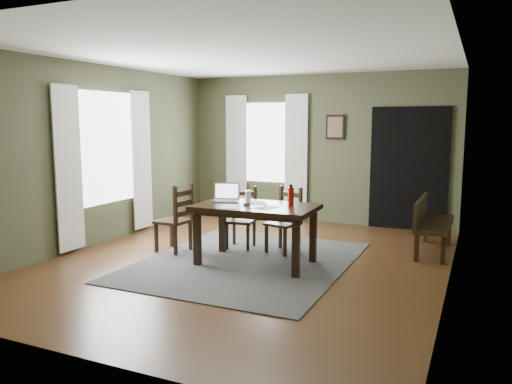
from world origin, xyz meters
The scene contains 24 objects.
ground centered at (0.00, 0.00, -0.01)m, with size 5.00×6.00×0.01m.
room_shell centered at (0.00, 0.00, 1.80)m, with size 5.02×6.02×2.71m.
rug centered at (0.00, 0.00, 0.01)m, with size 2.60×3.20×0.01m.
dining_table centered at (0.15, -0.04, 0.69)m, with size 1.57×0.96×0.77m.
chair_end centered at (-1.12, 0.03, 0.48)m, with size 0.46×0.46×0.97m.
chair_back_left centered at (-0.39, 0.65, 0.44)m, with size 0.44×0.44×0.89m.
chair_back_right centered at (0.28, 0.67, 0.45)m, with size 0.50×0.50×0.92m.
bench centered at (2.15, 1.53, 0.46)m, with size 0.44×1.37×0.78m.
laptop centered at (-0.36, 0.12, 0.84)m, with size 0.43×0.39×0.24m.
computer_mouse centered at (0.04, -0.08, 0.80)m, with size 0.05×0.09×0.03m, color #3F3F42.
tv_remote centered at (0.30, -0.19, 0.79)m, with size 0.04×0.16×0.02m, color black.
drinking_glass centered at (-0.01, 0.06, 0.87)m, with size 0.08×0.08×0.17m, color silver.
water_bottle centered at (0.58, 0.11, 0.91)m, with size 0.11×0.11×0.27m.
paper_b centered at (0.34, -0.18, 0.78)m, with size 0.23×0.30×0.00m, color white.
paper_c centered at (0.09, 0.11, 0.78)m, with size 0.25×0.32×0.00m, color white.
paper_e centered at (-0.09, -0.28, 0.78)m, with size 0.24×0.31×0.00m, color white.
window_left centered at (-2.47, 0.20, 1.45)m, with size 0.01×1.30×1.70m.
window_back centered at (-1.00, 2.97, 1.45)m, with size 1.00×0.01×1.50m.
curtain_left_near centered at (-2.44, -0.62, 1.20)m, with size 0.03×0.48×2.30m.
curtain_left_far centered at (-2.44, 1.02, 1.20)m, with size 0.03×0.48×2.30m.
curtain_back_left centered at (-1.62, 2.94, 1.20)m, with size 0.44×0.03×2.30m.
curtain_back_right centered at (-0.38, 2.94, 1.20)m, with size 0.44×0.03×2.30m.
framed_picture centered at (0.35, 2.97, 1.75)m, with size 0.34×0.03×0.44m.
doorway_back centered at (1.65, 2.97, 1.05)m, with size 1.30×0.03×2.10m.
Camera 1 is at (2.77, -5.81, 1.86)m, focal length 35.00 mm.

